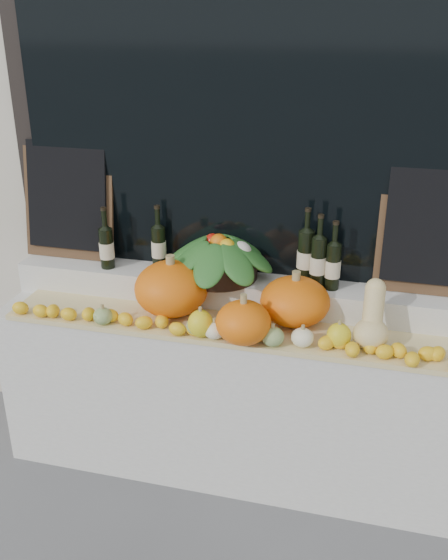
# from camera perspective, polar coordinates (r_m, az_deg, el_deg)

# --- Properties ---
(storefront_facade) EXTENTS (7.00, 0.94, 4.50)m
(storefront_facade) POSITION_cam_1_polar(r_m,az_deg,el_deg) (3.42, 3.58, 23.11)
(storefront_facade) COLOR beige
(storefront_facade) RESTS_ON ground
(display_sill) EXTENTS (2.30, 0.55, 0.88)m
(display_sill) POSITION_cam_1_polar(r_m,az_deg,el_deg) (3.30, 0.33, -10.30)
(display_sill) COLOR silver
(display_sill) RESTS_ON ground
(rear_tier) EXTENTS (2.30, 0.25, 0.16)m
(rear_tier) POSITION_cam_1_polar(r_m,az_deg,el_deg) (3.17, 1.01, -1.02)
(rear_tier) COLOR silver
(rear_tier) RESTS_ON display_sill
(straw_bedding) EXTENTS (2.10, 0.32, 0.02)m
(straw_bedding) POSITION_cam_1_polar(r_m,az_deg,el_deg) (2.96, -0.24, -4.41)
(straw_bedding) COLOR tan
(straw_bedding) RESTS_ON display_sill
(pumpkin_left) EXTENTS (0.45, 0.45, 0.26)m
(pumpkin_left) POSITION_cam_1_polar(r_m,az_deg,el_deg) (3.02, -4.84, -0.78)
(pumpkin_left) COLOR orange
(pumpkin_left) RESTS_ON straw_bedding
(pumpkin_right) EXTENTS (0.34, 0.34, 0.23)m
(pumpkin_right) POSITION_cam_1_polar(r_m,az_deg,el_deg) (2.95, 6.50, -1.96)
(pumpkin_right) COLOR orange
(pumpkin_right) RESTS_ON straw_bedding
(pumpkin_center) EXTENTS (0.30, 0.30, 0.20)m
(pumpkin_center) POSITION_cam_1_polar(r_m,az_deg,el_deg) (2.77, 1.78, -3.90)
(pumpkin_center) COLOR orange
(pumpkin_center) RESTS_ON straw_bedding
(butternut_squash) EXTENTS (0.15, 0.21, 0.29)m
(butternut_squash) POSITION_cam_1_polar(r_m,az_deg,el_deg) (2.81, 13.39, -3.67)
(butternut_squash) COLOR #E4C986
(butternut_squash) RESTS_ON straw_bedding
(decorative_gourds) EXTENTS (1.20, 0.17, 0.15)m
(decorative_gourds) POSITION_cam_1_polar(r_m,az_deg,el_deg) (2.82, 1.25, -4.52)
(decorative_gourds) COLOR #2F691F
(decorative_gourds) RESTS_ON straw_bedding
(lemon_heap) EXTENTS (2.20, 0.16, 0.06)m
(lemon_heap) POSITION_cam_1_polar(r_m,az_deg,el_deg) (2.84, -0.80, -4.65)
(lemon_heap) COLOR yellow
(lemon_heap) RESTS_ON straw_bedding
(produce_bowl) EXTENTS (0.59, 0.59, 0.24)m
(produce_bowl) POSITION_cam_1_polar(r_m,az_deg,el_deg) (3.09, -0.47, 2.23)
(produce_bowl) COLOR black
(produce_bowl) RESTS_ON rear_tier
(wine_bottle_far_left) EXTENTS (0.08, 0.08, 0.33)m
(wine_bottle_far_left) POSITION_cam_1_polar(r_m,az_deg,el_deg) (3.26, -10.68, 2.95)
(wine_bottle_far_left) COLOR black
(wine_bottle_far_left) RESTS_ON rear_tier
(wine_bottle_near_left) EXTENTS (0.08, 0.08, 0.33)m
(wine_bottle_near_left) POSITION_cam_1_polar(r_m,az_deg,el_deg) (3.23, -5.98, 3.11)
(wine_bottle_near_left) COLOR black
(wine_bottle_near_left) RESTS_ON rear_tier
(wine_bottle_tall) EXTENTS (0.08, 0.08, 0.38)m
(wine_bottle_tall) POSITION_cam_1_polar(r_m,az_deg,el_deg) (3.04, 7.47, 2.16)
(wine_bottle_tall) COLOR black
(wine_bottle_tall) RESTS_ON rear_tier
(wine_bottle_near_right) EXTENTS (0.08, 0.08, 0.37)m
(wine_bottle_near_right) POSITION_cam_1_polar(r_m,az_deg,el_deg) (3.00, 8.59, 1.65)
(wine_bottle_near_right) COLOR black
(wine_bottle_near_right) RESTS_ON rear_tier
(wine_bottle_far_right) EXTENTS (0.08, 0.08, 0.34)m
(wine_bottle_far_right) POSITION_cam_1_polar(r_m,az_deg,el_deg) (3.01, 9.91, 1.31)
(wine_bottle_far_right) COLOR black
(wine_bottle_far_right) RESTS_ON rear_tier
(chalkboard_left) EXTENTS (0.50, 0.12, 0.62)m
(chalkboard_left) POSITION_cam_1_polar(r_m,az_deg,el_deg) (3.39, -14.11, 7.25)
(chalkboard_left) COLOR #4C331E
(chalkboard_left) RESTS_ON rear_tier
(chalkboard_right) EXTENTS (0.50, 0.12, 0.62)m
(chalkboard_right) POSITION_cam_1_polar(r_m,az_deg,el_deg) (3.02, 18.67, 4.59)
(chalkboard_right) COLOR #4C331E
(chalkboard_right) RESTS_ON rear_tier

